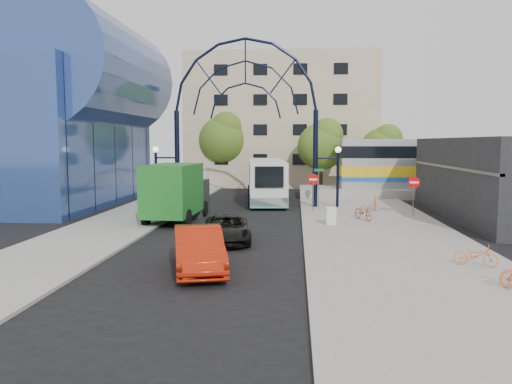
# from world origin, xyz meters

# --- Properties ---
(ground) EXTENTS (120.00, 120.00, 0.00)m
(ground) POSITION_xyz_m (0.00, 0.00, 0.00)
(ground) COLOR black
(ground) RESTS_ON ground
(sidewalk_east) EXTENTS (8.00, 56.00, 0.12)m
(sidewalk_east) POSITION_xyz_m (8.00, 4.00, 0.06)
(sidewalk_east) COLOR gray
(sidewalk_east) RESTS_ON ground
(plaza_west) EXTENTS (5.00, 50.00, 0.12)m
(plaza_west) POSITION_xyz_m (-6.50, 6.00, 0.06)
(plaza_west) COLOR gray
(plaza_west) RESTS_ON ground
(gateway_arch) EXTENTS (13.64, 0.44, 12.10)m
(gateway_arch) POSITION_xyz_m (0.00, 14.00, 8.56)
(gateway_arch) COLOR black
(gateway_arch) RESTS_ON ground
(stop_sign) EXTENTS (0.80, 0.07, 2.50)m
(stop_sign) POSITION_xyz_m (4.80, 12.00, 1.99)
(stop_sign) COLOR slate
(stop_sign) RESTS_ON sidewalk_east
(do_not_enter_sign) EXTENTS (0.76, 0.07, 2.48)m
(do_not_enter_sign) POSITION_xyz_m (11.00, 10.00, 1.98)
(do_not_enter_sign) COLOR slate
(do_not_enter_sign) RESTS_ON sidewalk_east
(street_name_sign) EXTENTS (0.70, 0.70, 2.80)m
(street_name_sign) POSITION_xyz_m (5.20, 12.60, 2.13)
(street_name_sign) COLOR slate
(street_name_sign) RESTS_ON sidewalk_east
(sandwich_board) EXTENTS (0.55, 0.61, 0.99)m
(sandwich_board) POSITION_xyz_m (5.60, 5.98, 0.74)
(sandwich_board) COLOR white
(sandwich_board) RESTS_ON sidewalk_east
(transit_hall) EXTENTS (16.50, 18.00, 14.50)m
(transit_hall) POSITION_xyz_m (-15.30, 15.00, 6.70)
(transit_hall) COLOR #2D488C
(transit_hall) RESTS_ON ground
(commercial_block_east) EXTENTS (6.00, 16.00, 5.00)m
(commercial_block_east) POSITION_xyz_m (16.00, 10.00, 2.50)
(commercial_block_east) COLOR black
(commercial_block_east) RESTS_ON ground
(apartment_block) EXTENTS (20.00, 12.10, 14.00)m
(apartment_block) POSITION_xyz_m (2.00, 34.97, 7.00)
(apartment_block) COLOR #CDBD8E
(apartment_block) RESTS_ON ground
(train_platform) EXTENTS (32.00, 5.00, 0.80)m
(train_platform) POSITION_xyz_m (20.00, 22.00, 0.40)
(train_platform) COLOR gray
(train_platform) RESTS_ON ground
(train_car) EXTENTS (25.10, 3.05, 4.20)m
(train_car) POSITION_xyz_m (20.00, 22.00, 2.90)
(train_car) COLOR #B7B7BC
(train_car) RESTS_ON train_platform
(tree_north_a) EXTENTS (4.48, 4.48, 7.00)m
(tree_north_a) POSITION_xyz_m (6.12, 25.93, 4.61)
(tree_north_a) COLOR #382314
(tree_north_a) RESTS_ON ground
(tree_north_b) EXTENTS (5.12, 5.12, 8.00)m
(tree_north_b) POSITION_xyz_m (-3.88, 29.93, 5.27)
(tree_north_b) COLOR #382314
(tree_north_b) RESTS_ON ground
(tree_north_c) EXTENTS (4.16, 4.16, 6.50)m
(tree_north_c) POSITION_xyz_m (12.12, 27.93, 4.28)
(tree_north_c) COLOR #382314
(tree_north_c) RESTS_ON ground
(city_bus) EXTENTS (3.83, 12.21, 3.30)m
(city_bus) POSITION_xyz_m (1.23, 18.07, 1.73)
(city_bus) COLOR silver
(city_bus) RESTS_ON ground
(green_truck) EXTENTS (2.93, 6.95, 3.45)m
(green_truck) POSITION_xyz_m (-3.49, 7.56, 1.72)
(green_truck) COLOR black
(green_truck) RESTS_ON ground
(black_suv) EXTENTS (2.80, 4.83, 1.27)m
(black_suv) POSITION_xyz_m (0.38, 1.38, 0.63)
(black_suv) COLOR black
(black_suv) RESTS_ON ground
(red_sedan) EXTENTS (2.89, 5.17, 1.61)m
(red_sedan) POSITION_xyz_m (0.08, -4.02, 0.81)
(red_sedan) COLOR #B7200B
(red_sedan) RESTS_ON ground
(bike_near_a) EXTENTS (1.34, 1.98, 0.99)m
(bike_near_a) POSITION_xyz_m (7.65, 8.00, 0.61)
(bike_near_a) COLOR #CE5129
(bike_near_a) RESTS_ON sidewalk_east
(bike_near_b) EXTENTS (0.68, 1.72, 1.01)m
(bike_near_b) POSITION_xyz_m (9.03, 12.53, 0.62)
(bike_near_b) COLOR #EF582F
(bike_near_b) RESTS_ON sidewalk_east
(bike_far_a) EXTENTS (1.65, 1.04, 0.82)m
(bike_far_a) POSITION_xyz_m (10.33, -2.96, 0.53)
(bike_far_a) COLOR orange
(bike_far_a) RESTS_ON sidewalk_east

